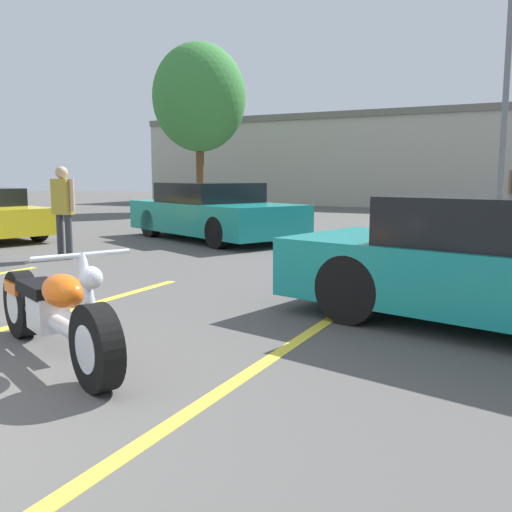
{
  "coord_description": "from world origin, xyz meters",
  "views": [
    {
      "loc": [
        3.55,
        -1.34,
        1.47
      ],
      "look_at": [
        1.42,
        2.85,
        0.8
      ],
      "focal_mm": 40.0,
      "sensor_mm": 36.0,
      "label": 1
    }
  ],
  "objects": [
    {
      "name": "light_pole",
      "position": [
        2.36,
        17.59,
        3.71
      ],
      "size": [
        1.21,
        0.28,
        6.68
      ],
      "color": "slate",
      "rests_on": "ground"
    },
    {
      "name": "tree_background",
      "position": [
        -8.99,
        18.34,
        4.51
      ],
      "size": [
        3.69,
        3.69,
        6.65
      ],
      "color": "brown",
      "rests_on": "ground"
    },
    {
      "name": "motorcycle",
      "position": [
        0.11,
        1.87,
        0.38
      ],
      "size": [
        2.16,
        1.16,
        0.94
      ],
      "rotation": [
        0.0,
        0.0,
        -0.43
      ],
      "color": "black",
      "rests_on": "ground"
    },
    {
      "name": "parking_stripe_back",
      "position": [
        1.64,
        2.32,
        0.0
      ],
      "size": [
        0.12,
        5.52,
        0.01
      ],
      "primitive_type": "cube",
      "color": "yellow",
      "rests_on": "ground"
    },
    {
      "name": "parked_car_mid_row",
      "position": [
        -3.26,
        9.85,
        0.62
      ],
      "size": [
        4.94,
        3.67,
        1.3
      ],
      "rotation": [
        0.0,
        0.0,
        -0.43
      ],
      "color": "teal",
      "rests_on": "ground"
    },
    {
      "name": "parking_stripe_middle",
      "position": [
        -1.04,
        2.32,
        0.0
      ],
      "size": [
        0.12,
        5.52,
        0.01
      ],
      "primitive_type": "cube",
      "color": "yellow",
      "rests_on": "ground"
    },
    {
      "name": "far_building",
      "position": [
        0.0,
        26.38,
        2.34
      ],
      "size": [
        32.0,
        4.2,
        4.4
      ],
      "color": "#B2AD9E",
      "rests_on": "ground"
    },
    {
      "name": "spectator_by_show_car",
      "position": [
        -4.0,
        6.03,
        0.96
      ],
      "size": [
        0.52,
        0.21,
        1.62
      ],
      "color": "#333338",
      "rests_on": "ground"
    }
  ]
}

